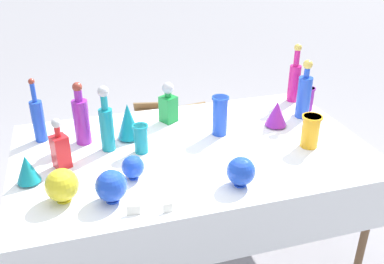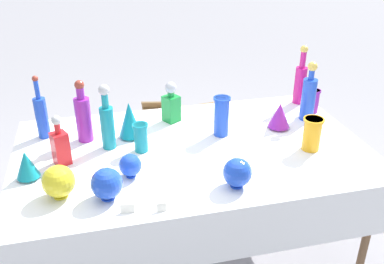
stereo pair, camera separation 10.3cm
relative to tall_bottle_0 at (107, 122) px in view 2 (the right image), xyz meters
The scene contains 24 objects.
ground_plane 1.03m from the tall_bottle_0, 14.66° to the right, with size 40.00×40.00×0.00m, color gray.
display_table 0.52m from the tall_bottle_0, 18.76° to the right, with size 1.94×1.16×0.76m.
tall_bottle_0 is the anchor object (origin of this frame).
tall_bottle_1 0.17m from the tall_bottle_0, 136.00° to the left, with size 0.09×0.09×0.36m.
tall_bottle_2 0.42m from the tall_bottle_0, 148.77° to the left, with size 0.07×0.07×0.38m.
tall_bottle_3 1.35m from the tall_bottle_0, 14.33° to the left, with size 0.08×0.08×0.40m.
tall_bottle_4 1.24m from the tall_bottle_0, ahead, with size 0.09×0.09×0.38m.
square_decanter_0 0.48m from the tall_bottle_0, 32.31° to the left, with size 0.12×0.12×0.26m.
square_decanter_1 0.28m from the tall_bottle_0, 155.66° to the right, with size 0.10×0.10×0.27m.
slender_vase_0 1.34m from the tall_bottle_0, ahead, with size 0.08×0.08×0.15m.
slender_vase_1 0.65m from the tall_bottle_0, ahead, with size 0.10×0.10×0.24m.
slender_vase_2 0.20m from the tall_bottle_0, 25.52° to the right, with size 0.09×0.09×0.16m.
slender_vase_3 1.12m from the tall_bottle_0, 14.67° to the right, with size 0.11×0.11×0.19m.
fluted_vase_0 0.47m from the tall_bottle_0, 151.29° to the right, with size 0.11×0.11×0.15m.
fluted_vase_1 1.02m from the tall_bottle_0, ahead, with size 0.13×0.13×0.16m.
fluted_vase_2 0.17m from the tall_bottle_0, 36.19° to the left, with size 0.13×0.13×0.22m.
round_bowl_0 0.49m from the tall_bottle_0, 120.99° to the right, with size 0.15×0.15×0.16m.
round_bowl_1 0.35m from the tall_bottle_0, 75.59° to the right, with size 0.11×0.11×0.12m.
round_bowl_2 0.78m from the tall_bottle_0, 43.14° to the right, with size 0.14×0.14×0.15m.
round_bowl_3 0.49m from the tall_bottle_0, 94.68° to the right, with size 0.15×0.15×0.15m.
price_tag_left 0.67m from the tall_bottle_0, 73.94° to the right, with size 0.04×0.01×0.04m, color white.
price_tag_center 0.63m from the tall_bottle_0, 86.55° to the right, with size 0.06×0.01×0.04m, color white.
cardboard_box_behind_left 1.69m from the tall_bottle_0, 56.04° to the left, with size 0.42×0.42×0.37m.
cardboard_box_behind_right 1.52m from the tall_bottle_0, 67.08° to the left, with size 0.46×0.43×0.45m.
Camera 2 is at (-0.49, -2.02, 1.93)m, focal length 40.00 mm.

